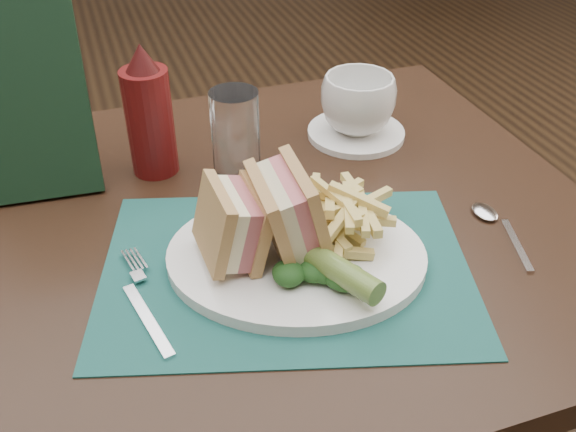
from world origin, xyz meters
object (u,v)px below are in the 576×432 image
object	(u,v)px
placemat	(286,268)
drinking_glass	(236,137)
plate	(296,257)
ketchup_bottle	(148,110)
check_presenter	(25,102)
table_main	(258,405)
saucer	(356,133)
sandwich_half_b	(271,214)
coffee_cup	(358,104)
sandwich_half_a	(214,227)

from	to	relation	value
placemat	drinking_glass	world-z (taller)	drinking_glass
plate	ketchup_bottle	world-z (taller)	ketchup_bottle
plate	check_presenter	world-z (taller)	check_presenter
table_main	placemat	world-z (taller)	placemat
saucer	ketchup_bottle	bearing A→B (deg)	179.94
ketchup_bottle	placemat	bearing A→B (deg)	-68.45
plate	drinking_glass	world-z (taller)	drinking_glass
sandwich_half_b	ketchup_bottle	bearing A→B (deg)	112.63
saucer	coffee_cup	size ratio (longest dim) A/B	1.33
check_presenter	sandwich_half_a	bearing A→B (deg)	-51.58
sandwich_half_b	check_presenter	xyz separation A→B (m)	(-0.24, 0.26, 0.05)
coffee_cup	ketchup_bottle	xyz separation A→B (m)	(-0.31, 0.00, 0.04)
coffee_cup	drinking_glass	bearing A→B (deg)	-163.90
table_main	saucer	xyz separation A→B (m)	(0.22, 0.16, 0.38)
placemat	sandwich_half_a	size ratio (longest dim) A/B	4.55
placemat	coffee_cup	bearing A→B (deg)	52.52
plate	sandwich_half_b	world-z (taller)	sandwich_half_b
sandwich_half_a	saucer	world-z (taller)	sandwich_half_a
table_main	plate	xyz separation A→B (m)	(0.03, -0.10, 0.38)
table_main	ketchup_bottle	xyz separation A→B (m)	(-0.09, 0.16, 0.47)
placemat	check_presenter	world-z (taller)	check_presenter
sandwich_half_b	drinking_glass	distance (m)	0.19
sandwich_half_a	check_presenter	distance (m)	0.32
table_main	drinking_glass	bearing A→B (deg)	83.49
coffee_cup	ketchup_bottle	bearing A→B (deg)	179.94
coffee_cup	ketchup_bottle	distance (m)	0.31
ketchup_bottle	check_presenter	bearing A→B (deg)	175.72
placemat	sandwich_half_b	xyz separation A→B (m)	(-0.01, 0.02, 0.07)
coffee_cup	table_main	bearing A→B (deg)	-143.98
table_main	saucer	distance (m)	0.47
table_main	sandwich_half_b	distance (m)	0.46
drinking_glass	plate	bearing A→B (deg)	-85.40
placemat	saucer	xyz separation A→B (m)	(0.20, 0.27, 0.00)
saucer	sandwich_half_b	bearing A→B (deg)	-130.84
plate	sandwich_half_a	distance (m)	0.11
sandwich_half_a	sandwich_half_b	bearing A→B (deg)	-5.69
ketchup_bottle	sandwich_half_b	bearing A→B (deg)	-69.64
placemat	saucer	bearing A→B (deg)	52.52
plate	ketchup_bottle	distance (m)	0.30
check_presenter	drinking_glass	bearing A→B (deg)	-12.00
sandwich_half_a	check_presenter	size ratio (longest dim) A/B	0.36
sandwich_half_a	coffee_cup	world-z (taller)	sandwich_half_a
table_main	placemat	size ratio (longest dim) A/B	2.14
sandwich_half_a	saucer	bearing A→B (deg)	39.24
table_main	check_presenter	world-z (taller)	check_presenter
saucer	table_main	bearing A→B (deg)	-143.98
plate	coffee_cup	world-z (taller)	coffee_cup
drinking_glass	sandwich_half_a	bearing A→B (deg)	-111.78
sandwich_half_b	saucer	distance (m)	0.34
ketchup_bottle	check_presenter	xyz separation A→B (m)	(-0.15, 0.01, 0.03)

